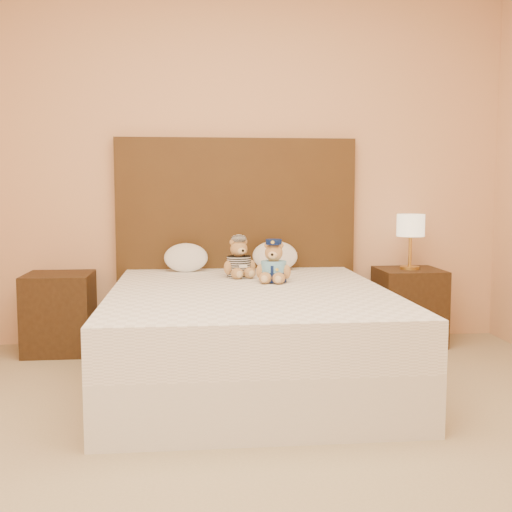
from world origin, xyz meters
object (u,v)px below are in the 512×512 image
(nightstand_right, at_px, (409,306))
(teddy_police, at_px, (274,261))
(lamp, at_px, (411,228))
(pillow_right, at_px, (275,254))
(nightstand_left, at_px, (59,313))
(teddy_prisoner, at_px, (239,258))
(pillow_left, at_px, (186,256))
(bed, at_px, (249,335))

(nightstand_right, height_order, teddy_police, teddy_police)
(lamp, distance_m, pillow_right, 1.00)
(nightstand_left, height_order, nightstand_right, same)
(lamp, relative_size, teddy_prisoner, 1.53)
(nightstand_left, bearing_deg, nightstand_right, 0.00)
(lamp, xyz_separation_m, teddy_police, (-1.07, -0.55, -0.17))
(teddy_police, height_order, teddy_prisoner, teddy_police)
(teddy_police, bearing_deg, lamp, 42.67)
(pillow_right, bearing_deg, teddy_police, -98.35)
(nightstand_right, distance_m, teddy_police, 1.27)
(nightstand_right, distance_m, pillow_right, 1.06)
(teddy_prisoner, bearing_deg, teddy_police, -69.03)
(teddy_police, height_order, pillow_left, teddy_police)
(bed, bearing_deg, pillow_left, 114.14)
(teddy_police, bearing_deg, nightstand_right, 42.67)
(nightstand_right, bearing_deg, teddy_police, -152.66)
(bed, bearing_deg, nightstand_left, 147.38)
(lamp, xyz_separation_m, pillow_left, (-1.62, 0.03, -0.19))
(lamp, distance_m, teddy_police, 1.22)
(pillow_left, bearing_deg, pillow_right, 0.00)
(nightstand_left, relative_size, nightstand_right, 1.00)
(lamp, relative_size, pillow_right, 1.23)
(lamp, relative_size, teddy_police, 1.50)
(nightstand_right, bearing_deg, teddy_prisoner, -166.39)
(nightstand_right, bearing_deg, bed, -147.38)
(bed, relative_size, pillow_right, 6.15)
(bed, distance_m, teddy_prisoner, 0.64)
(bed, bearing_deg, teddy_prisoner, 92.63)
(lamp, relative_size, pillow_left, 1.30)
(pillow_left, height_order, pillow_right, pillow_right)
(nightstand_right, relative_size, pillow_right, 1.69)
(pillow_right, bearing_deg, nightstand_right, -1.74)
(teddy_police, bearing_deg, teddy_prisoner, 144.38)
(bed, xyz_separation_m, teddy_prisoner, (-0.02, 0.49, 0.41))
(bed, xyz_separation_m, pillow_right, (0.26, 0.83, 0.39))
(nightstand_left, distance_m, teddy_prisoner, 1.33)
(bed, bearing_deg, nightstand_right, 32.62)
(teddy_prisoner, bearing_deg, pillow_right, 31.71)
(teddy_police, distance_m, teddy_prisoner, 0.32)
(bed, distance_m, teddy_police, 0.51)
(nightstand_right, height_order, pillow_right, pillow_right)
(nightstand_right, relative_size, teddy_police, 2.06)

